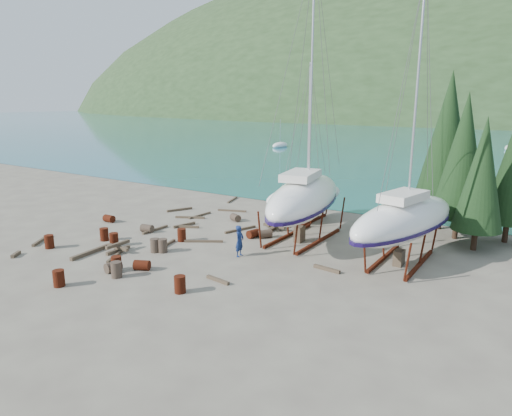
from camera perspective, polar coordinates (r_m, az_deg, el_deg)
The scene contains 51 objects.
ground at distance 29.14m, azimuth -6.26°, elevation -5.60°, with size 600.00×600.00×0.00m, color #655B4F.
far_house_left at distance 225.06m, azimuth 13.55°, elevation 11.31°, with size 6.60×5.60×5.60m.
far_house_center at distance 214.55m, azimuth 23.78°, elevation 10.49°, with size 6.60×5.60×5.60m.
cypress_near_right at distance 33.71m, azimuth 24.46°, elevation 5.97°, with size 3.60×3.60×10.00m.
cypress_mid_right at distance 31.64m, azimuth 26.38°, elevation 3.77°, with size 3.06×3.06×8.50m.
cypress_back_left at distance 35.85m, azimuth 22.76°, elevation 7.90°, with size 4.14×4.14×11.50m.
moored_boat_left at distance 94.55m, azimuth 3.03°, elevation 7.83°, with size 2.00×5.00×6.05m.
moored_boat_mid at distance 101.80m, azimuth 29.20°, elevation 6.56°, with size 2.00×5.00×6.05m.
moored_boat_far at distance 133.91m, azimuth 22.60°, elevation 8.45°, with size 2.00×5.00×6.05m.
large_sailboat_near at distance 31.08m, azimuth 6.05°, elevation 1.33°, with size 5.59×12.23×18.58m.
large_sailboat_far at distance 27.86m, azimuth 18.05°, elevation -1.33°, with size 5.06×10.77×16.41m.
small_sailboat_shore at distance 36.51m, azimuth 6.13°, elevation 1.55°, with size 4.87×7.99×12.21m.
worker at distance 28.11m, azimuth -2.07°, elevation -4.14°, with size 0.72×0.47×1.96m, color navy.
drum_0 at distance 32.66m, azimuth -24.43°, elevation -3.85°, with size 0.58×0.58×0.88m, color #55170E.
drum_1 at distance 27.06m, azimuth -17.42°, elevation -7.02°, with size 0.58×0.58×0.88m, color #2D2823.
drum_2 at distance 37.89m, azimuth -17.89°, elevation -1.26°, with size 0.58×0.58×0.88m, color #55170E.
drum_3 at distance 25.95m, azimuth -23.43°, elevation -8.06°, with size 0.58×0.58×0.88m, color #55170E.
drum_4 at distance 37.84m, azimuth 5.50°, elevation -0.69°, with size 0.58×0.58×0.88m, color #55170E.
drum_5 at distance 29.71m, azimuth -12.52°, elevation -4.58°, with size 0.58×0.58×0.88m, color #2D2823.
drum_6 at distance 32.04m, azimuth -0.36°, elevation -3.22°, with size 0.58×0.58×0.88m, color #55170E.
drum_7 at distance 23.42m, azimuth -9.49°, elevation -9.39°, with size 0.58×0.58×0.88m, color #55170E.
drum_8 at distance 33.03m, azimuth -18.45°, elevation -3.14°, with size 0.58×0.58×0.88m, color #55170E.
drum_9 at distance 36.39m, azimuth -2.59°, elevation -1.21°, with size 0.58×0.58×0.88m, color #2D2823.
drum_10 at distance 27.00m, azimuth -17.05°, elevation -6.69°, with size 0.58×0.58×0.88m, color #55170E.
drum_11 at distance 32.00m, azimuth 1.17°, elevation -3.24°, with size 0.58×0.58×0.88m, color #2D2823.
drum_12 at distance 26.86m, azimuth -14.07°, elevation -6.94°, with size 0.58×0.58×0.88m, color #55170E.
drum_13 at distance 31.64m, azimuth -17.33°, elevation -3.77°, with size 0.58×0.58×0.88m, color #55170E.
drum_14 at distance 31.61m, azimuth -9.27°, elevation -3.34°, with size 0.58×0.58×0.88m, color #55170E.
drum_15 at distance 34.27m, azimuth -13.46°, elevation -2.49°, with size 0.58×0.58×0.88m, color #2D2823.
drum_16 at distance 26.12m, azimuth -17.06°, elevation -7.38°, with size 0.58×0.58×0.88m, color #2D2823.
drum_17 at distance 29.55m, azimuth -11.58°, elevation -4.63°, with size 0.58×0.58×0.88m, color #2D2823.
timber_0 at distance 43.95m, azimuth -2.96°, elevation 1.04°, with size 0.14×2.63×0.14m, color brown.
timber_1 at distance 26.36m, azimuth 8.84°, elevation -7.54°, with size 0.19×1.67×0.19m, color brown.
timber_2 at distance 40.42m, azimuth -9.53°, elevation -0.19°, with size 0.19×2.32×0.19m, color brown.
timber_3 at distance 29.78m, azimuth -16.92°, elevation -5.55°, with size 0.15×2.87×0.15m, color brown.
timber_4 at distance 34.88m, azimuth -8.53°, elevation -2.34°, with size 0.17×1.72×0.17m, color brown.
timber_5 at distance 30.79m, azimuth -11.24°, elevation -4.58°, with size 0.16×2.44×0.16m, color brown.
timber_6 at distance 34.91m, azimuth 5.50°, elevation -2.22°, with size 0.19×1.77×0.19m, color brown.
timber_7 at distance 24.65m, azimuth -4.80°, elevation -8.95°, with size 0.17×1.59×0.17m, color brown.
timber_8 at distance 35.39m, azimuth -8.95°, elevation -2.11°, with size 0.19×1.93×0.19m, color brown.
timber_9 at distance 39.61m, azimuth -3.01°, elevation -0.33°, with size 0.15×2.54×0.15m, color brown.
timber_10 at distance 33.83m, azimuth -1.96°, elevation -2.69°, with size 0.16×2.79×0.16m, color brown.
timber_11 at distance 31.25m, azimuth -6.56°, elevation -4.15°, with size 0.15×2.64×0.15m, color brown.
timber_12 at distance 34.55m, azimuth -12.48°, elevation -2.66°, with size 0.17×2.46×0.17m, color brown.
timber_13 at distance 32.04m, azimuth -27.82°, elevation -5.16°, with size 0.22×0.91×0.22m, color brown.
timber_14 at distance 34.48m, azimuth -25.26°, elevation -3.67°, with size 0.18×2.42×0.18m, color brown.
timber_15 at distance 38.25m, azimuth -7.03°, elevation -0.91°, with size 0.15×2.55×0.15m, color brown.
timber_16 at distance 30.61m, azimuth -19.96°, elevation -5.19°, with size 0.23×3.08×0.23m, color brown.
timber_17 at distance 37.65m, azimuth -8.25°, elevation -1.17°, with size 0.16×2.44×0.16m, color brown.
timber_pile_fore at distance 30.37m, azimuth -16.87°, elevation -4.73°, with size 1.80×1.80×0.60m.
timber_pile_aft at distance 33.94m, azimuth 2.27°, elevation -2.26°, with size 1.80×1.80×0.60m.
Camera 1 is at (17.76, -21.10, 9.41)m, focal length 32.00 mm.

